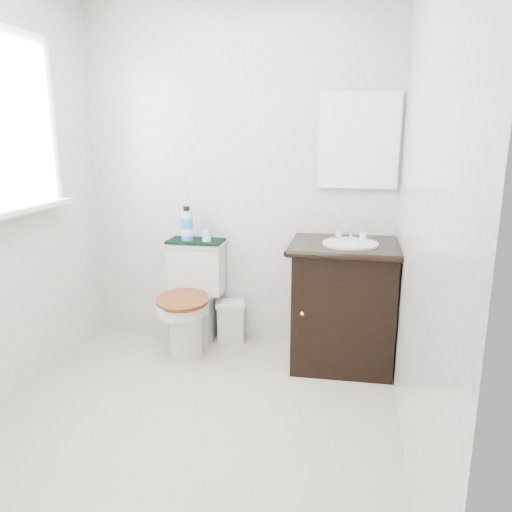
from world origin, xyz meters
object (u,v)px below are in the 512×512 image
(trash_bin, at_px, (230,321))
(vanity, at_px, (343,301))
(toilet, at_px, (192,302))
(mouthwash_bottle, at_px, (187,225))
(cup, at_px, (207,235))

(trash_bin, bearing_deg, vanity, -13.53)
(toilet, relative_size, trash_bin, 2.43)
(trash_bin, relative_size, mouthwash_bottle, 1.26)
(vanity, distance_m, trash_bin, 0.88)
(vanity, height_order, trash_bin, vanity)
(toilet, height_order, vanity, vanity)
(mouthwash_bottle, bearing_deg, cup, -2.38)
(cup, bearing_deg, mouthwash_bottle, 177.62)
(vanity, height_order, mouthwash_bottle, mouthwash_bottle)
(toilet, distance_m, mouthwash_bottle, 0.55)
(trash_bin, distance_m, cup, 0.66)
(trash_bin, relative_size, cup, 3.72)
(trash_bin, xyz_separation_m, mouthwash_bottle, (-0.30, -0.03, 0.71))
(toilet, bearing_deg, trash_bin, 27.89)
(cup, bearing_deg, toilet, -134.76)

